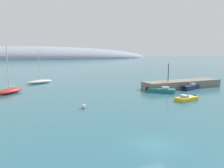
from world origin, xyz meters
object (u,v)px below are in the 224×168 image
(motorboat_teal_foreground, at_px, (162,90))
(harbor_lamp_post, at_px, (168,70))
(motorboat_yellow_alongside_breakwater, at_px, (186,98))
(motorboat_navy_outer, at_px, (190,87))
(sailboat_red_near_shore, at_px, (9,91))
(mooring_buoy_white, at_px, (84,106))
(sailboat_white_outer_mooring, at_px, (40,81))

(motorboat_teal_foreground, xyz_separation_m, harbor_lamp_post, (3.58, 3.57, 3.74))
(motorboat_yellow_alongside_breakwater, bearing_deg, harbor_lamp_post, -125.61)
(motorboat_navy_outer, bearing_deg, motorboat_yellow_alongside_breakwater, -154.27)
(sailboat_red_near_shore, height_order, mooring_buoy_white, sailboat_red_near_shore)
(sailboat_red_near_shore, height_order, motorboat_yellow_alongside_breakwater, sailboat_red_near_shore)
(sailboat_white_outer_mooring, distance_m, harbor_lamp_post, 32.00)
(sailboat_white_outer_mooring, bearing_deg, sailboat_red_near_shore, 38.58)
(motorboat_yellow_alongside_breakwater, xyz_separation_m, motorboat_navy_outer, (7.73, 9.40, 0.14))
(mooring_buoy_white, bearing_deg, motorboat_yellow_alongside_breakwater, 0.74)
(sailboat_white_outer_mooring, xyz_separation_m, motorboat_navy_outer, (30.94, -19.41, -0.03))
(motorboat_teal_foreground, xyz_separation_m, motorboat_yellow_alongside_breakwater, (0.21, -7.80, -0.09))
(motorboat_teal_foreground, distance_m, mooring_buoy_white, 18.97)
(motorboat_teal_foreground, xyz_separation_m, mooring_buoy_white, (-17.19, -8.03, -0.11))
(sailboat_red_near_shore, xyz_separation_m, motorboat_teal_foreground, (28.70, -7.82, -0.15))
(sailboat_red_near_shore, bearing_deg, sailboat_white_outer_mooring, -164.00)
(sailboat_white_outer_mooring, bearing_deg, motorboat_yellow_alongside_breakwater, 100.82)
(harbor_lamp_post, bearing_deg, motorboat_navy_outer, -24.47)
(sailboat_white_outer_mooring, height_order, motorboat_yellow_alongside_breakwater, sailboat_white_outer_mooring)
(sailboat_red_near_shore, bearing_deg, harbor_lamp_post, 121.89)
(motorboat_teal_foreground, bearing_deg, motorboat_yellow_alongside_breakwater, -51.46)
(mooring_buoy_white, xyz_separation_m, harbor_lamp_post, (20.78, 11.60, 3.85))
(motorboat_yellow_alongside_breakwater, xyz_separation_m, mooring_buoy_white, (-17.40, -0.22, -0.02))
(motorboat_navy_outer, xyz_separation_m, harbor_lamp_post, (-4.35, 1.98, 3.69))
(sailboat_white_outer_mooring, relative_size, mooring_buoy_white, 13.29)
(motorboat_teal_foreground, distance_m, motorboat_yellow_alongside_breakwater, 7.81)
(sailboat_white_outer_mooring, bearing_deg, motorboat_navy_outer, 119.86)
(sailboat_red_near_shore, height_order, sailboat_white_outer_mooring, sailboat_red_near_shore)
(motorboat_teal_foreground, xyz_separation_m, motorboat_navy_outer, (7.94, 1.59, 0.05))
(sailboat_white_outer_mooring, distance_m, motorboat_teal_foreground, 31.15)
(sailboat_white_outer_mooring, relative_size, harbor_lamp_post, 2.02)
(sailboat_white_outer_mooring, bearing_deg, harbor_lamp_post, 118.72)
(sailboat_red_near_shore, xyz_separation_m, mooring_buoy_white, (11.51, -15.85, -0.26))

